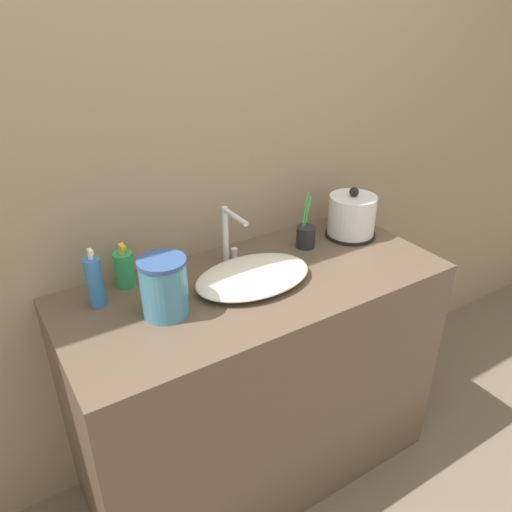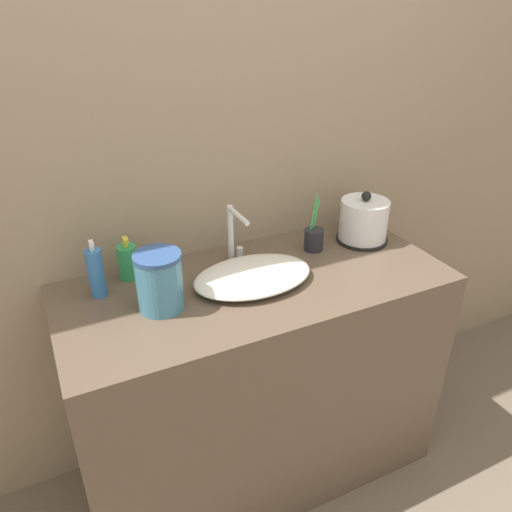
# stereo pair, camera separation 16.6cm
# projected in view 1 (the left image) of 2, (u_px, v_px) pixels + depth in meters

# --- Properties ---
(wall_back) EXTENTS (6.00, 0.04, 2.60)m
(wall_back) POSITION_uv_depth(u_px,v_px,m) (209.00, 145.00, 1.76)
(wall_back) COLOR gray
(wall_back) RESTS_ON ground_plane
(vanity_counter) EXTENTS (1.35, 0.59, 0.90)m
(vanity_counter) POSITION_uv_depth(u_px,v_px,m) (257.00, 381.00, 1.92)
(vanity_counter) COLOR brown
(vanity_counter) RESTS_ON ground_plane
(sink_basin) EXTENTS (0.42, 0.28, 0.05)m
(sink_basin) POSITION_uv_depth(u_px,v_px,m) (253.00, 276.00, 1.69)
(sink_basin) COLOR silver
(sink_basin) RESTS_ON vanity_counter
(faucet) EXTENTS (0.06, 0.16, 0.21)m
(faucet) POSITION_uv_depth(u_px,v_px,m) (229.00, 232.00, 1.77)
(faucet) COLOR silver
(faucet) RESTS_ON vanity_counter
(electric_kettle) EXTENTS (0.20, 0.20, 0.21)m
(electric_kettle) POSITION_uv_depth(u_px,v_px,m) (352.00, 217.00, 1.99)
(electric_kettle) COLOR black
(electric_kettle) RESTS_ON vanity_counter
(toothbrush_cup) EXTENTS (0.07, 0.07, 0.22)m
(toothbrush_cup) POSITION_uv_depth(u_px,v_px,m) (306.00, 236.00, 1.92)
(toothbrush_cup) COLOR #232328
(toothbrush_cup) RESTS_ON vanity_counter
(lotion_bottle) EXTENTS (0.05, 0.05, 0.20)m
(lotion_bottle) POSITION_uv_depth(u_px,v_px,m) (95.00, 282.00, 1.54)
(lotion_bottle) COLOR #3370B7
(lotion_bottle) RESTS_ON vanity_counter
(shampoo_bottle) EXTENTS (0.07, 0.07, 0.16)m
(shampoo_bottle) POSITION_uv_depth(u_px,v_px,m) (124.00, 269.00, 1.66)
(shampoo_bottle) COLOR #2D9956
(shampoo_bottle) RESTS_ON vanity_counter
(water_pitcher) EXTENTS (0.15, 0.15, 0.19)m
(water_pitcher) POSITION_uv_depth(u_px,v_px,m) (164.00, 287.00, 1.50)
(water_pitcher) COLOR teal
(water_pitcher) RESTS_ON vanity_counter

